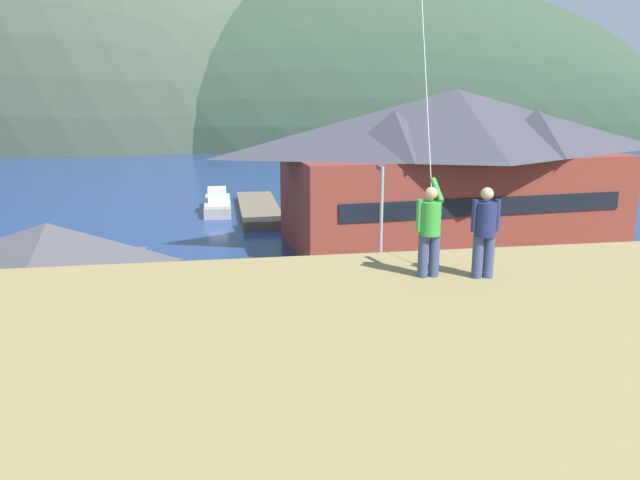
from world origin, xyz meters
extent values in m
plane|color=#66604C|center=(0.00, 0.00, 0.00)|extent=(600.00, 600.00, 0.00)
cube|color=slate|center=(0.00, 5.00, 0.05)|extent=(40.00, 20.00, 0.10)
cube|color=navy|center=(0.00, 60.00, 0.01)|extent=(360.00, 84.00, 0.03)
ellipsoid|color=#42513D|center=(-25.02, 119.17, 0.00)|extent=(91.73, 75.24, 87.86)
ellipsoid|color=#2D3D33|center=(-1.45, 116.72, 0.00)|extent=(145.74, 45.85, 56.28)
ellipsoid|color=#334733|center=(28.87, 110.32, 0.00)|extent=(129.08, 64.16, 62.86)
cube|color=brown|center=(10.71, 21.95, 3.05)|extent=(22.44, 10.90, 6.10)
cube|color=black|center=(11.08, 17.32, 3.36)|extent=(18.47, 1.54, 1.10)
pyramid|color=#3D3D47|center=(10.71, 21.95, 8.17)|extent=(23.82, 11.92, 4.14)
pyramid|color=#3D3D47|center=(5.95, 19.96, 7.57)|extent=(5.45, 5.45, 2.90)
pyramid|color=#3D3D47|center=(15.72, 20.73, 7.57)|extent=(5.45, 5.45, 2.90)
cube|color=#474C56|center=(-11.37, 7.03, 1.89)|extent=(6.94, 4.98, 3.78)
pyramid|color=#47474C|center=(-11.37, 7.03, 4.57)|extent=(7.50, 5.47, 1.57)
cube|color=black|center=(-11.55, 4.77, 1.32)|extent=(1.10, 0.15, 2.65)
cube|color=#70604C|center=(-1.49, 34.44, 0.35)|extent=(3.20, 13.77, 0.70)
cube|color=#A8A399|center=(-4.91, 35.40, 0.45)|extent=(2.24, 6.82, 0.90)
cube|color=#B7B2A8|center=(-4.91, 35.40, 0.98)|extent=(2.18, 6.61, 0.16)
cube|color=silver|center=(-4.91, 34.89, 1.61)|extent=(1.54, 2.05, 1.10)
cube|color=black|center=(3.38, 1.03, 0.82)|extent=(4.27, 1.96, 0.80)
cube|color=black|center=(3.23, 1.03, 1.57)|extent=(2.16, 1.68, 0.70)
cube|color=black|center=(3.23, 1.03, 1.54)|extent=(2.20, 1.72, 0.32)
cylinder|color=black|center=(4.71, 0.05, 0.42)|extent=(0.65, 0.25, 0.64)
cylinder|color=black|center=(4.78, 1.89, 0.42)|extent=(0.65, 0.25, 0.64)
cylinder|color=black|center=(1.98, 0.16, 0.42)|extent=(0.65, 0.25, 0.64)
cylinder|color=black|center=(2.06, 2.00, 0.42)|extent=(0.65, 0.25, 0.64)
cube|color=black|center=(9.69, 6.07, 0.82)|extent=(4.22, 1.84, 0.80)
cube|color=black|center=(9.84, 6.07, 1.57)|extent=(2.12, 1.62, 0.70)
cube|color=black|center=(9.84, 6.07, 1.54)|extent=(2.16, 1.65, 0.32)
cylinder|color=black|center=(8.33, 7.00, 0.42)|extent=(0.64, 0.23, 0.64)
cylinder|color=black|center=(8.32, 5.16, 0.42)|extent=(0.64, 0.23, 0.64)
cylinder|color=black|center=(11.06, 6.97, 0.42)|extent=(0.64, 0.23, 0.64)
cylinder|color=black|center=(11.05, 5.14, 0.42)|extent=(0.64, 0.23, 0.64)
cylinder|color=black|center=(9.76, 1.52, 0.42)|extent=(0.66, 0.28, 0.64)
cube|color=silver|center=(-4.57, 0.63, 0.82)|extent=(4.35, 2.18, 0.80)
cube|color=beige|center=(-4.42, 0.64, 1.57)|extent=(2.24, 1.79, 0.70)
cube|color=black|center=(-4.42, 0.64, 1.54)|extent=(2.28, 1.82, 0.32)
cylinder|color=black|center=(-6.01, 1.41, 0.42)|extent=(0.66, 0.28, 0.64)
cylinder|color=black|center=(-5.84, -0.41, 0.42)|extent=(0.66, 0.28, 0.64)
cylinder|color=black|center=(-3.29, 1.67, 0.42)|extent=(0.66, 0.28, 0.64)
cylinder|color=black|center=(-3.13, -0.16, 0.42)|extent=(0.66, 0.28, 0.64)
cube|color=slate|center=(-3.57, 5.31, 0.82)|extent=(4.30, 2.04, 0.80)
cube|color=#5B5B5F|center=(-3.42, 5.31, 1.57)|extent=(2.19, 1.72, 0.70)
cube|color=black|center=(-3.42, 5.31, 1.54)|extent=(2.23, 1.75, 0.32)
cylinder|color=black|center=(-4.88, 6.31, 0.42)|extent=(0.65, 0.26, 0.64)
cylinder|color=black|center=(-4.98, 4.48, 0.42)|extent=(0.65, 0.26, 0.64)
cylinder|color=black|center=(-2.15, 6.15, 0.42)|extent=(0.65, 0.26, 0.64)
cylinder|color=black|center=(-2.26, 4.32, 0.42)|extent=(0.65, 0.26, 0.64)
cube|color=navy|center=(-10.40, -0.65, 0.82)|extent=(4.33, 2.12, 0.80)
cube|color=navy|center=(-10.25, -0.66, 1.57)|extent=(2.22, 1.76, 0.70)
cube|color=black|center=(-10.25, -0.66, 1.54)|extent=(2.26, 1.79, 0.32)
cylinder|color=black|center=(-8.97, 0.16, 0.42)|extent=(0.66, 0.27, 0.64)
cylinder|color=black|center=(-9.12, -1.67, 0.42)|extent=(0.66, 0.27, 0.64)
cylinder|color=#ADADB2|center=(2.71, 10.50, 3.44)|extent=(0.16, 0.16, 6.68)
cube|color=#4C4C51|center=(2.71, 10.85, 6.68)|extent=(0.24, 0.70, 0.20)
cylinder|color=#384770|center=(-1.09, -6.60, 7.25)|extent=(0.20, 0.20, 0.82)
cylinder|color=#384770|center=(-0.87, -6.60, 7.25)|extent=(0.20, 0.20, 0.82)
cylinder|color=green|center=(-0.98, -6.60, 7.98)|extent=(0.40, 0.40, 0.64)
sphere|color=tan|center=(-0.98, -6.60, 8.46)|extent=(0.24, 0.24, 0.24)
cylinder|color=green|center=(-0.80, -6.42, 8.48)|extent=(0.12, 0.56, 0.43)
cylinder|color=green|center=(-1.20, -6.60, 8.05)|extent=(0.11, 0.11, 0.60)
cylinder|color=#384770|center=(-0.09, -6.83, 7.25)|extent=(0.20, 0.20, 0.82)
cylinder|color=#384770|center=(0.13, -6.84, 7.25)|extent=(0.20, 0.20, 0.82)
cylinder|color=navy|center=(0.02, -6.83, 7.98)|extent=(0.40, 0.40, 0.64)
sphere|color=tan|center=(0.02, -6.83, 8.46)|extent=(0.24, 0.24, 0.24)
cylinder|color=navy|center=(-0.20, -6.82, 8.05)|extent=(0.11, 0.11, 0.60)
cylinder|color=navy|center=(0.24, -6.84, 8.05)|extent=(0.11, 0.11, 0.60)
cylinder|color=silver|center=(-0.15, -3.13, 12.16)|extent=(1.19, 6.46, 10.65)
camera|label=1|loc=(-4.92, -17.61, 10.39)|focal=35.12mm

